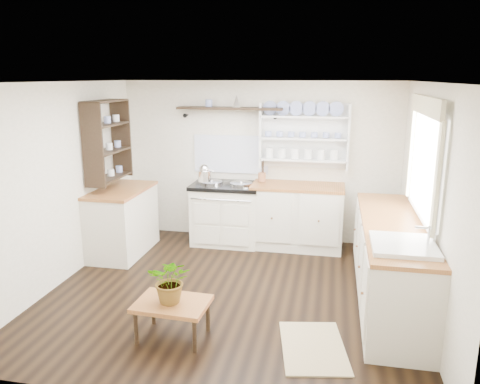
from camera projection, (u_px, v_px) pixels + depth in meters
name	position (u px, v px, depth m)	size (l,w,h in m)	color
floor	(231.00, 292.00, 5.26)	(4.00, 3.80, 0.01)	black
wall_back	(259.00, 162.00, 6.79)	(4.00, 0.02, 2.30)	beige
wall_right	(428.00, 202.00, 4.60)	(0.02, 3.80, 2.30)	beige
wall_left	(60.00, 184.00, 5.37)	(0.02, 3.80, 2.30)	beige
ceiling	(230.00, 82.00, 4.71)	(4.00, 3.80, 0.01)	white
window	(424.00, 158.00, 4.65)	(0.08, 1.55, 1.22)	white
aga_cooker	(226.00, 213.00, 6.72)	(0.98, 0.68, 0.90)	#EDE4CD
back_cabinets	(297.00, 215.00, 6.56)	(1.27, 0.63, 0.90)	silver
right_cabinets	(390.00, 262.00, 4.92)	(0.62, 2.43, 0.90)	silver
belfast_sink	(402.00, 258.00, 4.12)	(0.55, 0.60, 0.45)	white
left_cabinets	(123.00, 220.00, 6.33)	(0.62, 1.13, 0.90)	silver
plate_rack	(304.00, 135.00, 6.53)	(1.20, 0.22, 0.90)	white
high_shelf	(230.00, 109.00, 6.57)	(1.50, 0.29, 0.16)	black
left_shelving	(108.00, 140.00, 6.10)	(0.28, 0.80, 1.05)	black
kettle	(205.00, 173.00, 6.52)	(0.19, 0.19, 0.23)	silver
utensil_crock	(262.00, 177.00, 6.61)	(0.11, 0.11, 0.13)	#995B38
center_table	(172.00, 306.00, 4.27)	(0.68, 0.50, 0.36)	brown
potted_plant	(171.00, 280.00, 4.21)	(0.39, 0.33, 0.43)	#3F7233
floor_rug	(313.00, 347.00, 4.17)	(0.55, 0.85, 0.02)	olive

